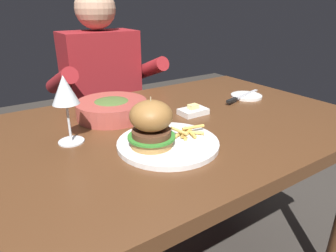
{
  "coord_description": "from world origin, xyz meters",
  "views": [
    {
      "loc": [
        -0.46,
        -0.75,
        1.1
      ],
      "look_at": [
        -0.03,
        -0.1,
        0.78
      ],
      "focal_mm": 32.0,
      "sensor_mm": 36.0,
      "label": 1
    }
  ],
  "objects": [
    {
      "name": "bread_plate",
      "position": [
        0.48,
        0.07,
        0.74
      ],
      "size": [
        0.13,
        0.13,
        0.01
      ],
      "primitive_type": "cylinder",
      "color": "white",
      "rests_on": "dining_table"
    },
    {
      "name": "diner_person",
      "position": [
        0.09,
        0.68,
        0.56
      ],
      "size": [
        0.51,
        0.36,
        1.18
      ],
      "color": "#282833",
      "rests_on": "ground"
    },
    {
      "name": "burger_sandwich",
      "position": [
        -0.1,
        -0.13,
        0.82
      ],
      "size": [
        0.13,
        0.13,
        0.13
      ],
      "color": "#B78447",
      "rests_on": "main_plate"
    },
    {
      "name": "dining_table",
      "position": [
        0.0,
        0.0,
        0.65
      ],
      "size": [
        1.37,
        0.81,
        0.74
      ],
      "color": "#56331C",
      "rests_on": "ground"
    },
    {
      "name": "table_knife",
      "position": [
        0.43,
        0.06,
        0.75
      ],
      "size": [
        0.23,
        0.07,
        0.01
      ],
      "color": "silver",
      "rests_on": "bread_plate"
    },
    {
      "name": "butter_dish",
      "position": [
        0.16,
        0.03,
        0.75
      ],
      "size": [
        0.1,
        0.07,
        0.04
      ],
      "color": "white",
      "rests_on": "dining_table"
    },
    {
      "name": "fries_pile",
      "position": [
        0.02,
        -0.13,
        0.76
      ],
      "size": [
        0.11,
        0.07,
        0.02
      ],
      "color": "#E0B251",
      "rests_on": "main_plate"
    },
    {
      "name": "soup_bowl",
      "position": [
        -0.08,
        0.16,
        0.77
      ],
      "size": [
        0.24,
        0.24,
        0.06
      ],
      "color": "#B24C42",
      "rests_on": "dining_table"
    },
    {
      "name": "wine_glass",
      "position": [
        -0.26,
        0.04,
        0.88
      ],
      "size": [
        0.07,
        0.07,
        0.19
      ],
      "color": "silver",
      "rests_on": "dining_table"
    },
    {
      "name": "main_plate",
      "position": [
        -0.05,
        -0.13,
        0.75
      ],
      "size": [
        0.28,
        0.28,
        0.01
      ],
      "primitive_type": "cylinder",
      "color": "white",
      "rests_on": "dining_table"
    }
  ]
}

